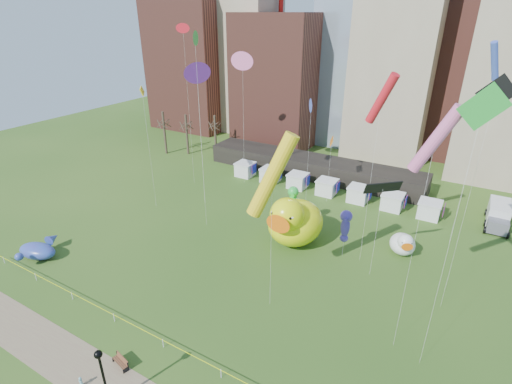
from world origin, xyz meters
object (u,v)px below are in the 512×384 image
Objects in this scene: big_duck at (294,221)px; seahorse_purple at (345,224)px; seahorse_green at (293,199)px; lamppost at (102,372)px; small_duck at (403,244)px; park_bench at (121,361)px; whale_inflatable at (38,250)px; box_truck at (498,215)px; toddler at (81,382)px.

big_duck is 1.49× the size of seahorse_purple.
seahorse_green is 1.11× the size of lamppost.
small_duck is at bearing 20.83° from big_duck.
lamppost is at bearing -111.41° from seahorse_green.
whale_inflatable is at bearing 175.95° from park_bench.
big_duck is 30.09m from whale_inflatable.
big_duck is 1.62× the size of lamppost.
small_duck is 42.56m from whale_inflatable.
seahorse_purple is 3.33× the size of park_bench.
big_duck is at bearing 178.32° from small_duck.
park_bench is 0.33× the size of lamppost.
box_truck is (25.85, 41.56, 1.01)m from park_bench.
seahorse_purple is 28.19m from lamppost.
box_truck is at bearing 33.32° from small_duck.
big_duck reaches higher than lamppost.
park_bench is (20.18, -5.98, -0.45)m from whale_inflatable.
big_duck is 1.49× the size of whale_inflatable.
seahorse_purple is (-5.96, -3.91, 2.89)m from small_duck.
box_truck is at bearing 12.09° from seahorse_green.
small_duck is (12.13, 4.39, -1.75)m from big_duck.
big_duck is 28.26m from box_truck.
big_duck is 13.02m from small_duck.
lamppost is at bearing 23.93° from toddler.
whale_inflatable reaches higher than toddler.
small_duck is at bearing 84.41° from toddler.
small_duck is 32.34m from park_bench.
lamppost is at bearing -118.51° from box_truck.
box_truck is at bearing 40.63° from big_duck.
big_duck reaches higher than park_bench.
seahorse_purple is at bearing -168.37° from small_duck.
whale_inflatable is at bearing -157.99° from seahorse_green.
park_bench is 48.96m from box_truck.
big_duck is at bearing -140.54° from box_truck.
seahorse_green is at bearing 97.14° from park_bench.
big_duck is 3.77m from seahorse_green.
lamppost is 4.27m from toddler.
whale_inflatable is 1.09× the size of lamppost.
small_duck is 0.73× the size of seahorse_purple.
whale_inflatable is 23.98m from lamppost.
lamppost is (22.15, -8.87, 2.42)m from whale_inflatable.
whale_inflatable is 58.18m from box_truck.
big_duck reaches higher than small_duck.
lamppost is (1.97, -2.88, 2.87)m from park_bench.
small_duck is 7.69m from seahorse_purple.
seahorse_purple reaches higher than lamppost.
small_duck is at bearing 65.08° from lamppost.
seahorse_purple is 29.51m from toddler.
big_duck is 1.30× the size of box_truck.
lamppost is at bearing -43.24° from park_bench.
small_duck is at bearing 20.58° from seahorse_purple.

